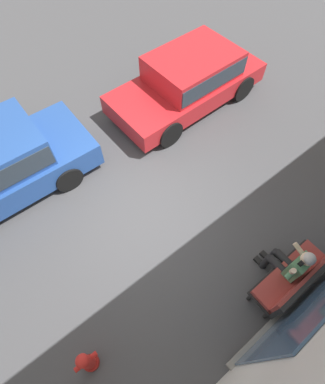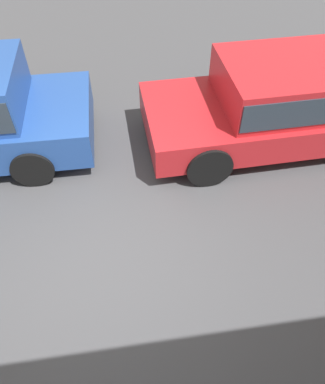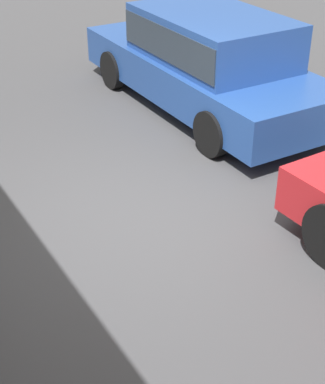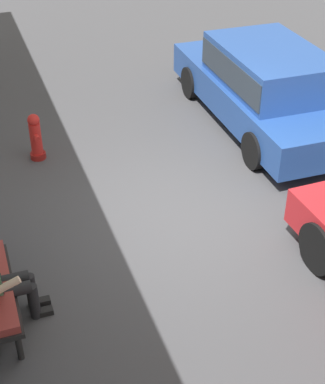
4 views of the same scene
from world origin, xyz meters
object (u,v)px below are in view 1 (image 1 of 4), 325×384
object	(u,v)px
person_on_phone	(291,264)
parked_car_near	(189,78)
fire_hydrant	(87,362)
bench	(297,278)

from	to	relation	value
person_on_phone	parked_car_near	size ratio (longest dim) A/B	0.31
fire_hydrant	parked_car_near	bearing A→B (deg)	-144.81
bench	person_on_phone	world-z (taller)	person_on_phone
bench	parked_car_near	size ratio (longest dim) A/B	0.38
parked_car_near	person_on_phone	bearing A→B (deg)	69.16
person_on_phone	fire_hydrant	size ratio (longest dim) A/B	1.62
fire_hydrant	person_on_phone	bearing A→B (deg)	164.83
parked_car_near	fire_hydrant	world-z (taller)	parked_car_near
parked_car_near	fire_hydrant	size ratio (longest dim) A/B	5.16
parked_car_near	fire_hydrant	bearing A→B (deg)	35.19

